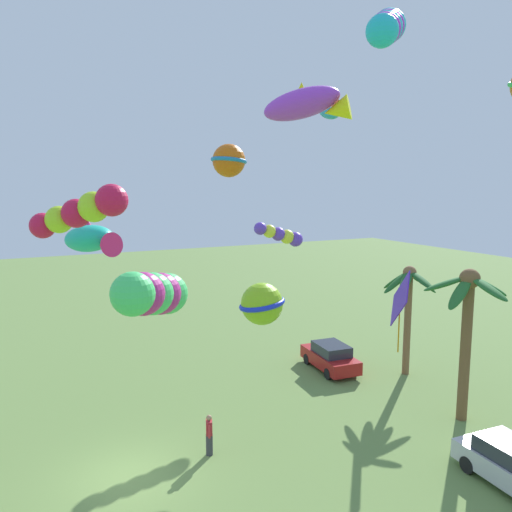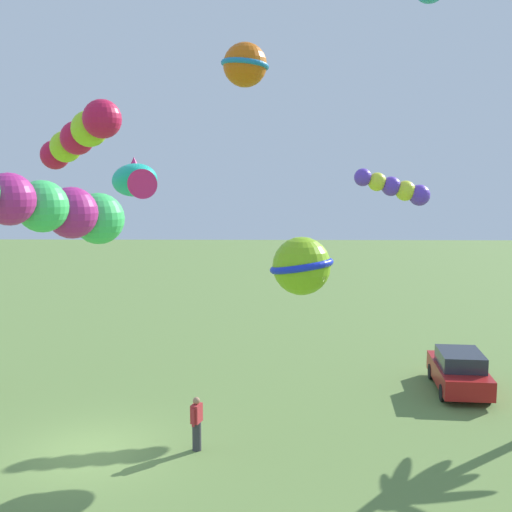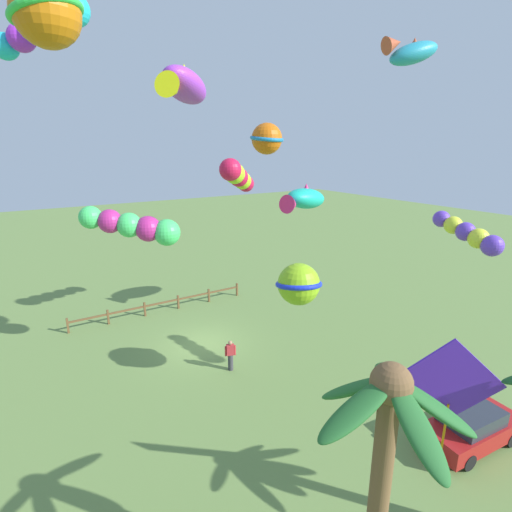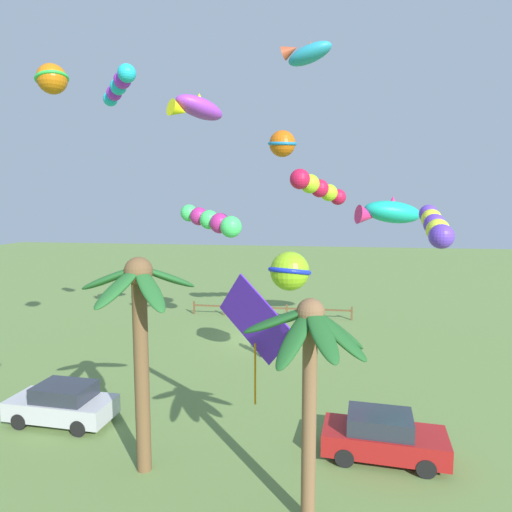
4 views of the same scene
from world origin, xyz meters
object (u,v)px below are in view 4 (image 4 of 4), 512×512
object	(u,v)px
kite_tube_4	(119,85)
kite_fish_7	(389,212)
kite_ball_1	(282,144)
kite_tube_8	(435,226)
kite_ball_2	(290,271)
palm_tree_2	(310,354)
kite_diamond_9	(255,322)
parked_car_1	(383,436)
kite_fish_0	(307,53)
kite_ball_10	(52,79)
parked_car_0	(62,404)
kite_tube_6	(317,187)
palm_tree_1	(140,317)
kite_tube_3	(212,221)
spectator_0	(262,342)
kite_fish_5	(197,108)

from	to	relation	value
kite_tube_4	kite_fish_7	bearing A→B (deg)	-158.77
kite_fish_7	kite_ball_1	bearing A→B (deg)	38.16
kite_tube_8	kite_ball_2	bearing A→B (deg)	-35.71
palm_tree_2	kite_diamond_9	bearing A→B (deg)	-51.68
parked_car_1	kite_diamond_9	bearing A→B (deg)	16.13
kite_fish_0	kite_diamond_9	world-z (taller)	kite_fish_0
kite_fish_0	kite_ball_10	bearing A→B (deg)	0.90
palm_tree_2	parked_car_0	bearing A→B (deg)	-22.99
kite_tube_8	kite_tube_6	bearing A→B (deg)	-68.12
parked_car_0	kite_diamond_9	distance (m)	8.75
kite_tube_6	kite_tube_8	size ratio (longest dim) A/B	1.12
palm_tree_1	kite_tube_3	bearing A→B (deg)	-84.70
kite_fish_0	kite_tube_8	xyz separation A→B (m)	(-4.51, 0.02, -5.96)
kite_ball_1	kite_tube_3	distance (m)	7.30
palm_tree_2	spectator_0	bearing A→B (deg)	-76.53
kite_fish_5	palm_tree_2	bearing A→B (deg)	119.66
kite_diamond_9	kite_ball_10	xyz separation A→B (m)	(8.29, -3.22, 8.22)
kite_ball_10	kite_diamond_9	bearing A→B (deg)	158.79
kite_fish_5	kite_diamond_9	xyz separation A→B (m)	(-4.02, 7.91, -7.96)
kite_ball_1	kite_diamond_9	bearing A→B (deg)	90.62
kite_ball_1	kite_fish_7	world-z (taller)	kite_ball_1
kite_tube_3	kite_diamond_9	size ratio (longest dim) A/B	1.01
palm_tree_1	kite_tube_4	world-z (taller)	kite_tube_4
kite_tube_4	kite_ball_10	bearing A→B (deg)	85.23
kite_ball_1	kite_tube_3	size ratio (longest dim) A/B	0.42
spectator_0	palm_tree_2	bearing A→B (deg)	103.47
spectator_0	kite_tube_6	xyz separation A→B (m)	(-2.71, -3.88, 8.34)
kite_ball_1	kite_fish_5	world-z (taller)	kite_fish_5
palm_tree_1	kite_tube_8	size ratio (longest dim) A/B	2.27
palm_tree_2	kite_fish_7	distance (m)	16.26
kite_ball_2	kite_fish_0	bearing A→B (deg)	102.43
spectator_0	kite_fish_7	bearing A→B (deg)	-155.90
kite_fish_5	kite_fish_7	xyz separation A→B (m)	(-9.52, -5.38, -4.92)
kite_fish_5	kite_diamond_9	size ratio (longest dim) A/B	0.69
kite_ball_10	kite_fish_5	bearing A→B (deg)	-132.30
kite_fish_5	kite_diamond_9	world-z (taller)	kite_fish_5
kite_ball_2	kite_fish_5	distance (m)	8.73
parked_car_1	kite_tube_8	size ratio (longest dim) A/B	1.38
kite_tube_4	kite_tube_8	world-z (taller)	kite_tube_4
kite_tube_8	parked_car_1	bearing A→B (deg)	50.50
parked_car_0	parked_car_1	size ratio (longest dim) A/B	0.99
palm_tree_2	parked_car_1	distance (m)	5.52
spectator_0	kite_fish_5	distance (m)	12.37
parked_car_0	spectator_0	world-z (taller)	spectator_0
kite_ball_2	kite_fish_7	bearing A→B (deg)	-129.67
kite_fish_7	kite_tube_4	bearing A→B (deg)	21.23
spectator_0	kite_fish_7	world-z (taller)	kite_fish_7
spectator_0	kite_tube_8	distance (m)	11.90
palm_tree_1	kite_fish_7	distance (m)	16.78
kite_ball_1	kite_tube_4	bearing A→B (deg)	5.87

